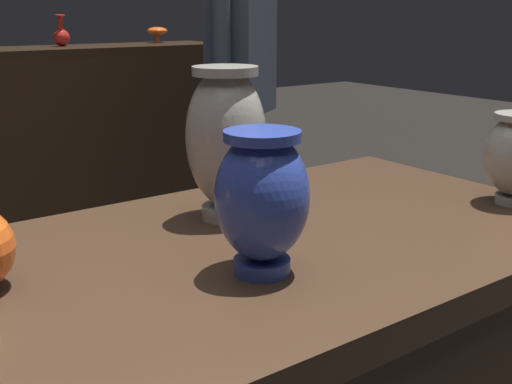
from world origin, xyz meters
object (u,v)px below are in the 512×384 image
at_px(shelf_vase_right, 61,36).
at_px(visitor_near_right, 242,77).
at_px(vase_centerpiece, 262,197).
at_px(vase_right_accent, 226,139).
at_px(shelf_vase_far_right, 157,31).

height_order(shelf_vase_right, visitor_near_right, visitor_near_right).
height_order(vase_centerpiece, shelf_vase_right, shelf_vase_right).
relative_size(vase_right_accent, shelf_vase_far_right, 2.52).
relative_size(shelf_vase_right, shelf_vase_far_right, 1.39).
bearing_deg(vase_centerpiece, shelf_vase_far_right, 65.30).
relative_size(vase_centerpiece, vase_right_accent, 0.76).
xyz_separation_m(shelf_vase_right, visitor_near_right, (0.37, -0.96, -0.14)).
distance_m(vase_centerpiece, visitor_near_right, 1.69).
distance_m(vase_right_accent, shelf_vase_far_right, 2.38).
height_order(vase_right_accent, shelf_vase_far_right, shelf_vase_far_right).
relative_size(vase_right_accent, shelf_vase_right, 1.82).
bearing_deg(vase_centerpiece, vase_right_accent, 67.62).
bearing_deg(visitor_near_right, vase_right_accent, 20.38).
bearing_deg(vase_right_accent, visitor_near_right, 53.97).
bearing_deg(visitor_near_right, shelf_vase_far_right, -132.41).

